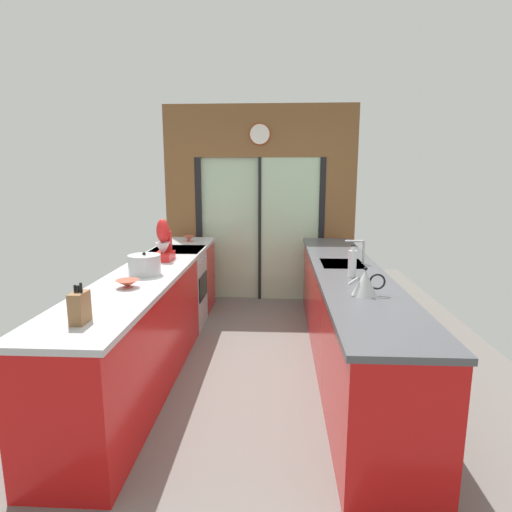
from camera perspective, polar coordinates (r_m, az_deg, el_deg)
ground_plane at (r=4.51m, az=-0.56°, el=-12.38°), size 5.04×7.60×0.02m
back_wall_unit at (r=5.94m, az=0.52°, el=8.55°), size 2.64×0.12×2.70m
left_counter_run at (r=4.06m, az=-14.06°, el=-8.21°), size 0.62×3.80×0.92m
right_counter_run at (r=4.10m, az=12.07°, el=-7.97°), size 0.62×3.80×0.92m
sink_faucet at (r=4.21m, az=13.83°, el=1.09°), size 0.19×0.02×0.23m
oven_range at (r=5.10m, az=-10.38°, el=-4.23°), size 0.60×0.60×0.92m
mixing_bowl_near at (r=3.40m, az=-16.92°, el=-3.55°), size 0.18×0.18×0.06m
mixing_bowl_far at (r=5.53m, az=-9.02°, el=2.36°), size 0.14×0.14×0.07m
knife_block at (r=2.69m, az=-22.67°, el=-6.40°), size 0.08×0.14×0.24m
stand_mixer at (r=4.36m, az=-12.32°, el=1.54°), size 0.17×0.27×0.42m
stock_pot at (r=3.78m, az=-14.77°, el=-1.14°), size 0.28×0.28×0.20m
kettle at (r=3.14m, az=14.51°, el=-3.50°), size 0.27×0.18×0.21m
soap_bottle at (r=3.66m, az=12.83°, el=-0.91°), size 0.07×0.07×0.28m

